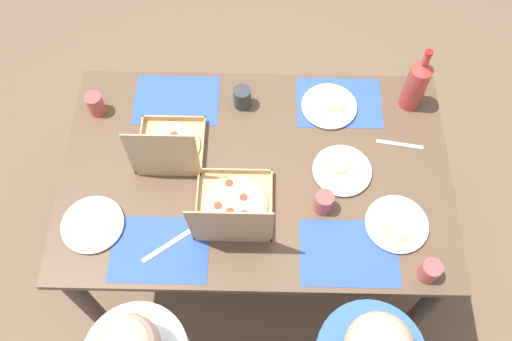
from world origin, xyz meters
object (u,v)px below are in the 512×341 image
(pizza_box_edge_far, at_px, (170,148))
(cup_spare, at_px, (242,98))
(soda_bottle, at_px, (417,84))
(cup_dark, at_px, (324,202))
(plate_near_right, at_px, (341,170))
(cup_clear_left, at_px, (430,271))
(plate_far_left, at_px, (93,225))
(plate_middle, at_px, (330,106))
(cup_clear_right, at_px, (96,104))
(plate_near_left, at_px, (397,225))
(pizza_box_corner_right, at_px, (233,209))

(pizza_box_edge_far, bearing_deg, cup_spare, -138.22)
(soda_bottle, relative_size, cup_dark, 3.38)
(cup_dark, bearing_deg, cup_spare, -56.27)
(cup_spare, bearing_deg, pizza_box_edge_far, 41.78)
(plate_near_right, xyz_separation_m, cup_clear_left, (-0.28, 0.42, 0.03))
(cup_clear_left, bearing_deg, plate_far_left, -7.78)
(cup_dark, height_order, cup_spare, cup_spare)
(plate_middle, xyz_separation_m, cup_clear_right, (0.97, 0.04, 0.04))
(plate_near_left, distance_m, cup_spare, 0.81)
(soda_bottle, bearing_deg, pizza_box_corner_right, 36.56)
(plate_middle, xyz_separation_m, plate_near_right, (-0.03, 0.31, 0.00))
(plate_middle, relative_size, cup_spare, 2.41)
(plate_far_left, bearing_deg, pizza_box_edge_far, -129.33)
(plate_middle, xyz_separation_m, plate_near_left, (-0.23, 0.54, 0.00))
(plate_far_left, distance_m, plate_near_right, 0.98)
(cup_spare, bearing_deg, plate_middle, 178.62)
(plate_near_right, xyz_separation_m, plate_near_left, (-0.19, 0.23, 0.00))
(cup_dark, relative_size, cup_spare, 0.98)
(cup_clear_left, bearing_deg, pizza_box_edge_far, -26.93)
(plate_near_right, relative_size, cup_clear_right, 2.36)
(soda_bottle, bearing_deg, cup_dark, 52.30)
(pizza_box_corner_right, height_order, plate_near_left, pizza_box_corner_right)
(plate_middle, xyz_separation_m, cup_dark, (0.05, 0.47, 0.04))
(plate_far_left, xyz_separation_m, plate_near_left, (-1.13, -0.02, 0.00))
(pizza_box_corner_right, relative_size, cup_clear_left, 3.68)
(cup_clear_right, height_order, cup_clear_left, cup_clear_right)
(plate_near_right, relative_size, soda_bottle, 0.72)
(plate_middle, bearing_deg, pizza_box_edge_far, 20.36)
(plate_far_left, bearing_deg, cup_clear_right, -82.98)
(pizza_box_edge_far, distance_m, cup_spare, 0.37)
(plate_far_left, relative_size, cup_clear_left, 2.67)
(soda_bottle, relative_size, cup_clear_right, 3.28)
(pizza_box_edge_far, relative_size, pizza_box_corner_right, 0.92)
(plate_near_left, bearing_deg, cup_spare, -42.73)
(pizza_box_corner_right, height_order, plate_near_right, pizza_box_corner_right)
(cup_clear_right, bearing_deg, pizza_box_corner_right, 141.58)
(plate_far_left, relative_size, soda_bottle, 0.73)
(pizza_box_edge_far, xyz_separation_m, plate_middle, (-0.65, -0.24, -0.04))
(soda_bottle, xyz_separation_m, cup_clear_right, (1.31, 0.07, -0.08))
(plate_near_left, height_order, cup_spare, cup_spare)
(pizza_box_edge_far, height_order, cup_clear_left, pizza_box_edge_far)
(plate_near_right, distance_m, cup_clear_left, 0.51)
(cup_clear_right, bearing_deg, pizza_box_edge_far, 148.21)
(cup_spare, xyz_separation_m, cup_clear_left, (-0.68, 0.74, -0.00))
(cup_clear_right, bearing_deg, cup_clear_left, 151.79)
(plate_far_left, distance_m, cup_spare, 0.79)
(pizza_box_corner_right, relative_size, soda_bottle, 1.00)
(plate_near_right, distance_m, cup_spare, 0.51)
(plate_near_left, relative_size, cup_clear_left, 2.69)
(cup_dark, bearing_deg, cup_clear_left, 144.51)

